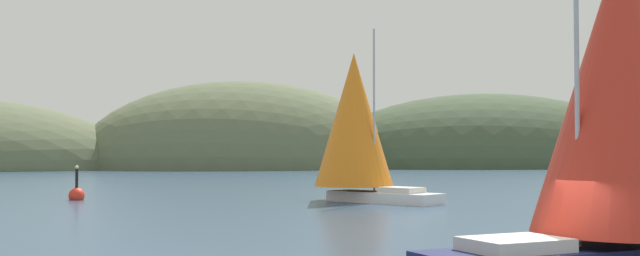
% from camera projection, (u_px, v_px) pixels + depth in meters
% --- Properties ---
extents(headland_right, '(80.60, 44.00, 32.73)m').
position_uv_depth(headland_right, '(491.00, 167.00, 164.04)').
color(headland_right, '#425138').
rests_on(headland_right, ground_plane).
extents(headland_center, '(68.32, 44.00, 36.11)m').
position_uv_depth(headland_center, '(244.00, 168.00, 153.05)').
color(headland_center, '#5B6647').
rests_on(headland_center, ground_plane).
extents(sailboat_orange_sail, '(8.52, 9.85, 11.54)m').
position_uv_depth(sailboat_orange_sail, '(356.00, 124.00, 50.16)').
color(sailboat_orange_sail, white).
rests_on(sailboat_orange_sail, ground_plane).
extents(sailboat_scarlet_sail, '(10.17, 6.62, 11.45)m').
position_uv_depth(sailboat_scarlet_sail, '(619.00, 94.00, 21.81)').
color(sailboat_scarlet_sail, '#191E4C').
rests_on(sailboat_scarlet_sail, ground_plane).
extents(channel_buoy, '(1.10, 1.10, 2.64)m').
position_uv_depth(channel_buoy, '(77.00, 195.00, 51.07)').
color(channel_buoy, red).
rests_on(channel_buoy, ground_plane).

